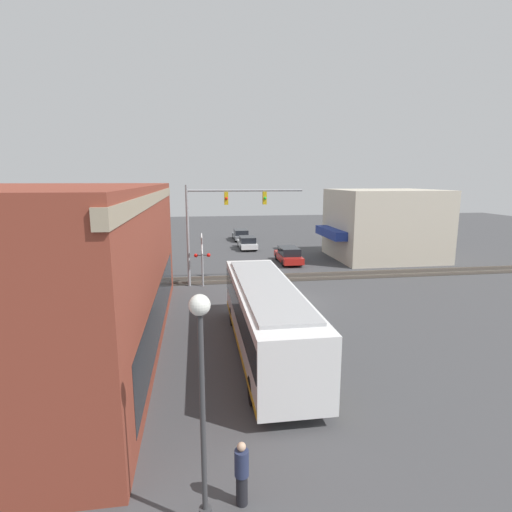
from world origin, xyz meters
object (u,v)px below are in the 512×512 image
at_px(crossing_signal, 202,255).
at_px(streetlamp, 202,396).
at_px(parked_car_red, 289,256).
at_px(pedestrian_near_bus, 318,349).
at_px(parked_car_white, 247,243).
at_px(parked_car_grey, 241,235).
at_px(pedestrian_by_lamp, 242,473).
at_px(city_bus, 266,315).

height_order(crossing_signal, streetlamp, streetlamp).
height_order(parked_car_red, pedestrian_near_bus, pedestrian_near_bus).
relative_size(crossing_signal, parked_car_white, 0.85).
bearing_deg(parked_car_grey, pedestrian_by_lamp, 173.70).
xyz_separation_m(pedestrian_by_lamp, pedestrian_near_bus, (6.30, -3.81, 0.11)).
height_order(parked_car_red, parked_car_grey, parked_car_red).
xyz_separation_m(parked_car_grey, pedestrian_by_lamp, (-41.84, 4.62, 0.18)).
bearing_deg(streetlamp, pedestrian_near_bus, -34.42).
bearing_deg(streetlamp, crossing_signal, -0.88).
bearing_deg(city_bus, pedestrian_near_bus, -137.29).
bearing_deg(pedestrian_by_lamp, parked_car_white, -7.47).
height_order(crossing_signal, pedestrian_by_lamp, crossing_signal).
bearing_deg(parked_car_red, parked_car_white, 18.94).
distance_m(city_bus, parked_car_grey, 33.71).
bearing_deg(parked_car_red, pedestrian_by_lamp, 164.67).
bearing_deg(crossing_signal, parked_car_red, -48.46).
relative_size(parked_car_red, parked_car_white, 1.07).
relative_size(streetlamp, parked_car_grey, 1.11).
relative_size(parked_car_red, pedestrian_near_bus, 2.63).
bearing_deg(city_bus, parked_car_white, -5.51).
distance_m(crossing_signal, parked_car_white, 16.17).
relative_size(parked_car_white, pedestrian_by_lamp, 2.74).
relative_size(parked_car_grey, pedestrian_near_bus, 2.68).
bearing_deg(parked_car_grey, parked_car_white, 180.00).
xyz_separation_m(crossing_signal, pedestrian_by_lamp, (-19.98, -0.56, -1.47)).
xyz_separation_m(crossing_signal, parked_car_grey, (21.85, -5.18, -1.65)).
distance_m(streetlamp, parked_car_red, 28.92).
height_order(parked_car_white, parked_car_grey, parked_car_white).
bearing_deg(parked_car_white, parked_car_red, -161.06).
xyz_separation_m(parked_car_red, parked_car_grey, (14.79, 2.80, -0.05)).
xyz_separation_m(parked_car_red, pedestrian_near_bus, (-20.75, 3.60, 0.23)).
distance_m(streetlamp, pedestrian_near_bus, 8.60).
bearing_deg(streetlamp, parked_car_grey, -7.38).
relative_size(parked_car_white, pedestrian_near_bus, 2.46).
height_order(streetlamp, parked_car_red, streetlamp).
height_order(parked_car_white, pedestrian_near_bus, pedestrian_near_bus).
xyz_separation_m(parked_car_white, pedestrian_near_bus, (-28.91, 0.80, 0.28)).
distance_m(streetlamp, pedestrian_by_lamp, 2.59).
bearing_deg(city_bus, parked_car_red, -16.02).
bearing_deg(city_bus, crossing_signal, 12.38).
height_order(pedestrian_by_lamp, pedestrian_near_bus, pedestrian_near_bus).
relative_size(city_bus, parked_car_white, 2.60).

